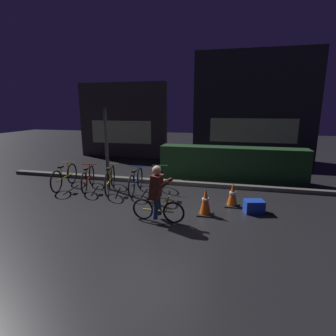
% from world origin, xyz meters
% --- Properties ---
extents(ground_plane, '(40.00, 40.00, 0.00)m').
position_xyz_m(ground_plane, '(0.00, 0.00, 0.00)').
color(ground_plane, black).
extents(sidewalk_curb, '(12.00, 0.24, 0.12)m').
position_xyz_m(sidewalk_curb, '(0.00, 2.20, 0.06)').
color(sidewalk_curb, '#56544F').
rests_on(sidewalk_curb, ground).
extents(hedge_row, '(4.80, 0.70, 1.15)m').
position_xyz_m(hedge_row, '(1.80, 3.10, 0.57)').
color(hedge_row, '#19381C').
rests_on(hedge_row, ground).
extents(storefront_left, '(4.38, 0.54, 3.61)m').
position_xyz_m(storefront_left, '(-3.53, 6.50, 1.80)').
color(storefront_left, '#383330').
rests_on(storefront_left, ground).
extents(storefront_right, '(5.53, 0.54, 4.97)m').
position_xyz_m(storefront_right, '(2.68, 7.20, 2.47)').
color(storefront_right, '#262328').
rests_on(storefront_right, ground).
extents(street_post, '(0.10, 0.10, 2.44)m').
position_xyz_m(street_post, '(-1.81, 1.20, 1.22)').
color(street_post, '#2D2D33').
rests_on(street_post, ground).
extents(parked_bike_leftmost, '(0.46, 1.64, 0.76)m').
position_xyz_m(parked_bike_leftmost, '(-3.19, 1.02, 0.35)').
color(parked_bike_leftmost, black).
rests_on(parked_bike_leftmost, ground).
extents(parked_bike_left_mid, '(0.54, 1.51, 0.72)m').
position_xyz_m(parked_bike_left_mid, '(-2.42, 1.08, 0.33)').
color(parked_bike_left_mid, black).
rests_on(parked_bike_left_mid, ground).
extents(parked_bike_center_left, '(0.56, 1.63, 0.78)m').
position_xyz_m(parked_bike_center_left, '(-1.69, 1.07, 0.35)').
color(parked_bike_center_left, black).
rests_on(parked_bike_center_left, ground).
extents(parked_bike_center_right, '(0.46, 1.58, 0.73)m').
position_xyz_m(parked_bike_center_right, '(-0.90, 1.13, 0.33)').
color(parked_bike_center_right, black).
rests_on(parked_bike_center_right, ground).
extents(parked_bike_right_mid, '(0.46, 1.72, 0.80)m').
position_xyz_m(parked_bike_right_mid, '(-0.18, 1.08, 0.36)').
color(parked_bike_right_mid, black).
rests_on(parked_bike_right_mid, ground).
extents(traffic_cone_near, '(0.36, 0.36, 0.65)m').
position_xyz_m(traffic_cone_near, '(1.26, -0.10, 0.31)').
color(traffic_cone_near, black).
rests_on(traffic_cone_near, ground).
extents(traffic_cone_far, '(0.36, 0.36, 0.60)m').
position_xyz_m(traffic_cone_far, '(1.86, 0.62, 0.29)').
color(traffic_cone_far, black).
rests_on(traffic_cone_far, ground).
extents(blue_crate, '(0.51, 0.42, 0.30)m').
position_xyz_m(blue_crate, '(2.37, 0.30, 0.15)').
color(blue_crate, '#193DB7').
rests_on(blue_crate, ground).
extents(cyclist, '(1.19, 0.53, 1.25)m').
position_xyz_m(cyclist, '(0.27, -0.69, 0.63)').
color(cyclist, black).
rests_on(cyclist, ground).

